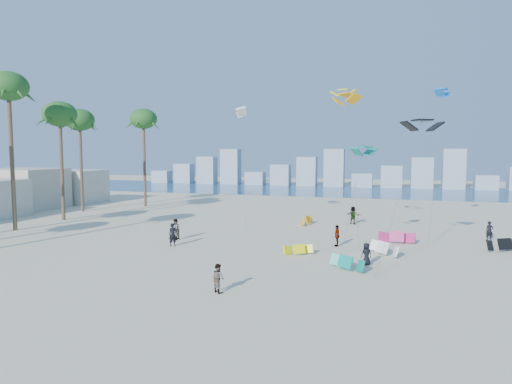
# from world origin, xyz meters

# --- Properties ---
(ground) EXTENTS (220.00, 220.00, 0.00)m
(ground) POSITION_xyz_m (0.00, 0.00, 0.00)
(ground) COLOR beige
(ground) RESTS_ON ground
(ocean) EXTENTS (220.00, 220.00, 0.00)m
(ocean) POSITION_xyz_m (0.00, 72.00, 0.01)
(ocean) COLOR navy
(ocean) RESTS_ON ground
(kitesurfer_near) EXTENTS (0.82, 0.82, 1.92)m
(kitesurfer_near) POSITION_xyz_m (-3.52, 13.71, 0.96)
(kitesurfer_near) COLOR black
(kitesurfer_near) RESTS_ON ground
(kitesurfer_mid) EXTENTS (1.00, 0.95, 1.63)m
(kitesurfer_mid) POSITION_xyz_m (4.59, 3.45, 0.81)
(kitesurfer_mid) COLOR gray
(kitesurfer_mid) RESTS_ON ground
(kitesurfers_far) EXTENTS (30.52, 18.83, 1.91)m
(kitesurfers_far) POSITION_xyz_m (10.19, 20.57, 0.89)
(kitesurfers_far) COLOR black
(kitesurfers_far) RESTS_ON ground
(grounded_kites) EXTENTS (19.44, 20.28, 0.97)m
(grounded_kites) POSITION_xyz_m (13.10, 17.78, 0.46)
(grounded_kites) COLOR #FDF90D
(grounded_kites) RESTS_ON ground
(flying_kites) EXTENTS (33.46, 27.02, 15.69)m
(flying_kites) POSITION_xyz_m (12.32, 22.16, 11.26)
(flying_kites) COLOR #0B8B79
(flying_kites) RESTS_ON ground
(palm_row) EXTENTS (10.24, 44.80, 15.63)m
(palm_row) POSITION_xyz_m (-22.40, 16.15, 11.95)
(palm_row) COLOR brown
(palm_row) RESTS_ON ground
(distant_skyline) EXTENTS (85.00, 3.00, 8.40)m
(distant_skyline) POSITION_xyz_m (-1.19, 82.00, 3.09)
(distant_skyline) COLOR #9EADBF
(distant_skyline) RESTS_ON ground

